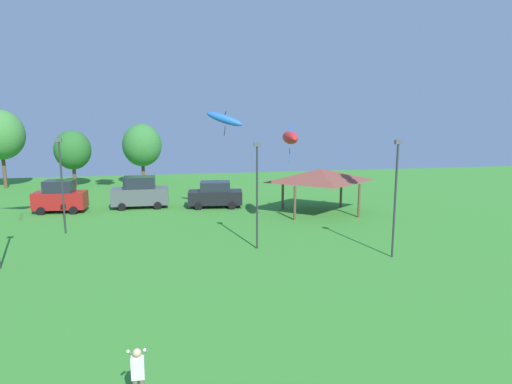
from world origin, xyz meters
TOP-DOWN VIEW (x-y plane):
  - person_standing_mid_field at (-2.10, 12.72)m, footprint 0.52×0.53m
  - kite_flying_0 at (6.92, 31.28)m, footprint 1.22×4.00m
  - kite_flying_4 at (2.83, 34.89)m, footprint 2.93×1.77m
  - parked_car_leftmost at (-10.16, 39.23)m, footprint 4.15×2.23m
  - parked_car_second_from_left at (-3.89, 39.82)m, footprint 4.67×2.02m
  - parked_car_third_from_left at (2.39, 38.88)m, footprint 4.68×2.39m
  - park_pavilion at (10.45, 35.28)m, footprint 6.63×5.05m
  - light_post_0 at (3.81, 26.77)m, footprint 0.36×0.20m
  - light_post_1 at (-8.32, 32.36)m, footprint 0.36×0.20m
  - light_post_2 at (11.07, 23.84)m, footprint 0.36×0.20m
  - treeline_tree_1 at (-18.65, 52.40)m, footprint 4.71×4.71m
  - treeline_tree_2 at (-11.57, 51.90)m, footprint 3.78×3.78m
  - treeline_tree_3 at (-4.37, 52.08)m, footprint 4.20×4.20m

SIDE VIEW (x-z plane):
  - person_standing_mid_field at x=-2.10m, z-range 0.13..1.97m
  - parked_car_third_from_left at x=2.39m, z-range -0.01..2.22m
  - parked_car_leftmost at x=-10.16m, z-range -0.04..2.59m
  - parked_car_second_from_left at x=-3.89m, z-range -0.04..2.65m
  - park_pavilion at x=10.45m, z-range 1.28..4.88m
  - light_post_0 at x=3.81m, z-range 0.40..6.77m
  - light_post_1 at x=-8.32m, z-range 0.40..6.80m
  - light_post_2 at x=11.07m, z-range 0.40..7.03m
  - treeline_tree_2 at x=-11.57m, z-range 0.94..7.01m
  - treeline_tree_3 at x=-4.37m, z-range 1.03..7.74m
  - treeline_tree_1 at x=-18.65m, z-range 1.51..9.74m
  - kite_flying_0 at x=6.92m, z-range 5.08..7.60m
  - kite_flying_4 at x=2.83m, z-range 6.55..8.53m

